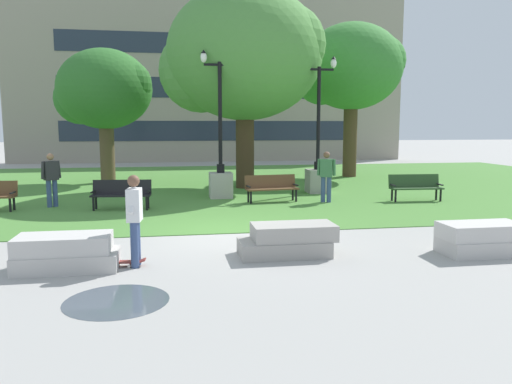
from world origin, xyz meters
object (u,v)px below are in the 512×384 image
at_px(person_skateboarder, 135,215).
at_px(person_bystander_near_lawn, 326,174).
at_px(concrete_block_left, 288,240).
at_px(concrete_block_center, 66,253).
at_px(lamp_post_center, 318,166).
at_px(lamp_post_left, 221,169).
at_px(park_bench_near_left, 271,186).
at_px(park_bench_far_left, 415,186).
at_px(concrete_block_right, 484,239).
at_px(person_bystander_far_lawn, 51,177).
at_px(skateboard, 118,262).
at_px(park_bench_far_right, 122,192).

height_order(person_skateboarder, person_bystander_near_lawn, person_bystander_near_lawn).
bearing_deg(concrete_block_left, concrete_block_center, -175.90).
relative_size(lamp_post_center, person_bystander_near_lawn, 3.01).
xyz_separation_m(lamp_post_left, person_bystander_near_lawn, (3.40, -1.66, -0.08)).
height_order(park_bench_near_left, lamp_post_left, lamp_post_left).
bearing_deg(person_skateboarder, park_bench_far_left, 36.40).
bearing_deg(concrete_block_right, person_bystander_near_lawn, 99.07).
relative_size(concrete_block_center, person_bystander_far_lawn, 1.05).
relative_size(concrete_block_center, person_skateboarder, 1.05).
distance_m(skateboard, park_bench_far_right, 6.50).
relative_size(concrete_block_left, park_bench_far_right, 1.04).
height_order(concrete_block_left, person_bystander_far_lawn, person_bystander_far_lawn).
height_order(concrete_block_left, skateboard, concrete_block_left).
xyz_separation_m(concrete_block_center, lamp_post_left, (3.64, 8.45, 0.76)).
xyz_separation_m(concrete_block_right, park_bench_far_right, (-7.80, 6.76, 0.23)).
relative_size(concrete_block_center, person_bystander_near_lawn, 1.05).
height_order(concrete_block_center, skateboard, concrete_block_center).
distance_m(concrete_block_right, park_bench_far_left, 7.15).
bearing_deg(park_bench_far_left, lamp_post_center, 137.05).
bearing_deg(concrete_block_left, person_bystander_far_lawn, 130.89).
height_order(concrete_block_left, person_bystander_near_lawn, person_bystander_near_lawn).
relative_size(concrete_block_center, park_bench_far_right, 0.98).
bearing_deg(park_bench_near_left, skateboard, -121.18).
bearing_deg(lamp_post_left, concrete_block_right, -62.52).
relative_size(concrete_block_right, park_bench_near_left, 0.99).
distance_m(skateboard, park_bench_far_left, 11.38).
relative_size(lamp_post_center, person_bystander_far_lawn, 3.01).
distance_m(park_bench_near_left, person_bystander_near_lawn, 1.90).
distance_m(park_bench_far_left, person_bystander_far_lawn, 12.06).
height_order(concrete_block_center, person_bystander_near_lawn, person_bystander_near_lawn).
bearing_deg(person_skateboarder, park_bench_near_left, 60.91).
height_order(person_skateboarder, lamp_post_center, lamp_post_center).
xyz_separation_m(park_bench_near_left, person_bystander_near_lawn, (1.79, -0.45, 0.44)).
height_order(lamp_post_left, person_bystander_far_lawn, lamp_post_left).
xyz_separation_m(park_bench_near_left, park_bench_far_left, (4.92, -0.63, 0.00)).
bearing_deg(concrete_block_center, park_bench_near_left, 54.01).
height_order(concrete_block_left, person_skateboarder, person_skateboarder).
height_order(park_bench_far_right, lamp_post_center, lamp_post_center).
height_order(person_skateboarder, park_bench_far_left, person_skateboarder).
bearing_deg(lamp_post_center, park_bench_far_right, -159.52).
xyz_separation_m(skateboard, lamp_post_center, (6.55, 9.11, 0.98)).
bearing_deg(skateboard, lamp_post_center, 54.29).
bearing_deg(concrete_block_center, skateboard, 2.51).
distance_m(lamp_post_left, lamp_post_center, 3.87).
bearing_deg(person_skateboarder, person_bystander_near_lawn, 49.39).
bearing_deg(person_bystander_near_lawn, skateboard, -132.33).
distance_m(concrete_block_center, lamp_post_left, 9.23).
relative_size(concrete_block_center, park_bench_near_left, 0.97).
distance_m(concrete_block_left, person_skateboarder, 3.06).
xyz_separation_m(concrete_block_center, lamp_post_center, (7.45, 9.15, 0.75)).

